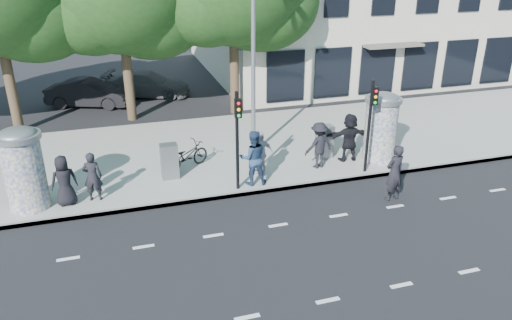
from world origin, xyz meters
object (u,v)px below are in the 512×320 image
object	(u,v)px
man_road	(394,173)
cabinet_right	(324,142)
ped_d	(319,145)
car_mid	(89,93)
ad_column_left	(23,167)
ped_b	(93,176)
street_lamp	(254,34)
ped_e	(261,154)
traffic_pole_far	(371,118)
ped_a	(64,181)
ped_f	(349,137)
ped_c	(253,158)
car_right	(147,84)
ad_column_right	(381,125)
bicycle	(187,156)
cabinet_left	(170,161)
traffic_pole_near	(237,132)

from	to	relation	value
man_road	cabinet_right	bearing A→B (deg)	-88.67
ped_d	man_road	distance (m)	3.16
cabinet_right	car_mid	xyz separation A→B (m)	(-8.71, 9.97, -0.09)
ad_column_left	ped_b	xyz separation A→B (m)	(1.96, -0.08, -0.56)
street_lamp	ped_e	world-z (taller)	street_lamp
traffic_pole_far	ped_b	bearing A→B (deg)	176.20
ped_b	ped_a	bearing A→B (deg)	12.98
car_mid	man_road	bearing A→B (deg)	-123.84
traffic_pole_far	ped_f	bearing A→B (deg)	97.08
ped_a	man_road	world-z (taller)	man_road
ped_c	car_right	xyz separation A→B (m)	(-2.37, 12.44, -0.45)
man_road	car_right	xyz separation A→B (m)	(-6.52, 14.61, -0.29)
ped_b	ped_f	size ratio (longest dim) A/B	0.89
ad_column_right	street_lamp	xyz separation A→B (m)	(-4.40, 1.93, 3.26)
ped_a	cabinet_right	distance (m)	9.45
ped_b	man_road	distance (m)	9.73
ped_f	bicycle	world-z (taller)	ped_f
street_lamp	ped_f	distance (m)	5.22
ped_d	ped_e	world-z (taller)	ped_d
cabinet_left	cabinet_right	world-z (taller)	cabinet_right
street_lamp	bicycle	size ratio (longest dim) A/B	4.18
street_lamp	cabinet_left	xyz separation A→B (m)	(-3.47, -1.27, -4.01)
man_road	cabinet_left	world-z (taller)	man_road
ped_e	man_road	size ratio (longest dim) A/B	0.83
ped_a	bicycle	world-z (taller)	ped_a
ped_f	car_mid	distance (m)	14.15
bicycle	traffic_pole_far	bearing A→B (deg)	-139.16
car_mid	car_right	bearing A→B (deg)	-50.08
traffic_pole_near	ped_c	distance (m)	1.29
ped_e	bicycle	size ratio (longest dim) A/B	0.84
traffic_pole_far	car_mid	distance (m)	15.20
traffic_pole_far	car_right	world-z (taller)	traffic_pole_far
ped_d	cabinet_left	distance (m)	5.43
traffic_pole_near	car_mid	size ratio (longest dim) A/B	0.80
street_lamp	man_road	bearing A→B (deg)	-54.78
car_right	cabinet_right	bearing A→B (deg)	-132.34
man_road	cabinet_right	size ratio (longest dim) A/B	1.50
ad_column_right	traffic_pole_far	world-z (taller)	traffic_pole_far
ped_f	car_right	world-z (taller)	ped_f
ad_column_left	man_road	distance (m)	11.66
car_mid	traffic_pole_near	bearing A→B (deg)	-136.58
traffic_pole_near	ad_column_right	bearing A→B (deg)	8.89
car_mid	car_right	size ratio (longest dim) A/B	0.92
cabinet_left	traffic_pole_far	bearing A→B (deg)	-12.58
ad_column_right	ped_b	bearing A→B (deg)	-178.46
ped_f	car_right	distance (m)	13.22
ped_d	ad_column_left	bearing A→B (deg)	-10.48
street_lamp	bicycle	bearing A→B (deg)	-166.16
ped_a	ped_e	size ratio (longest dim) A/B	1.04
ped_d	car_right	world-z (taller)	ped_d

